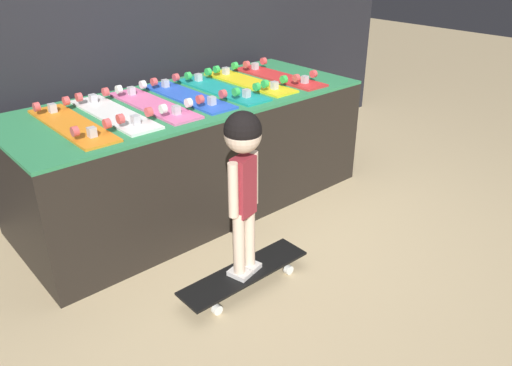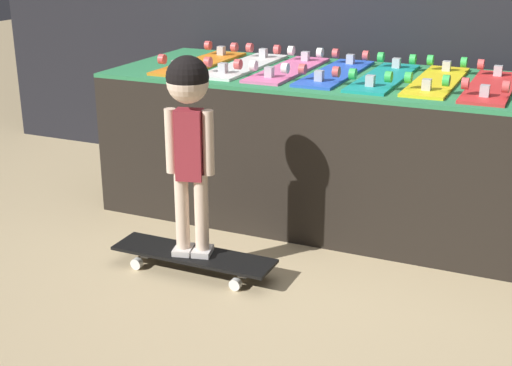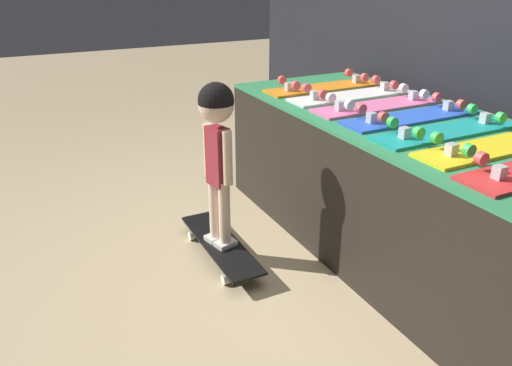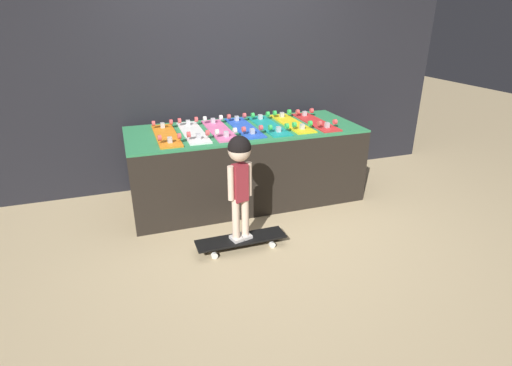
# 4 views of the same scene
# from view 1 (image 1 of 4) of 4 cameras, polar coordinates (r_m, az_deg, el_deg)

# --- Properties ---
(ground_plane) EXTENTS (16.00, 16.00, 0.00)m
(ground_plane) POSITION_cam_1_polar(r_m,az_deg,el_deg) (3.14, -0.37, -6.33)
(ground_plane) COLOR tan
(display_rack) EXTENTS (2.33, 0.95, 0.76)m
(display_rack) POSITION_cam_1_polar(r_m,az_deg,el_deg) (3.40, -7.32, 3.46)
(display_rack) COLOR black
(display_rack) RESTS_ON ground_plane
(skateboard_orange_on_rack) EXTENTS (0.20, 0.79, 0.09)m
(skateboard_orange_on_rack) POSITION_cam_1_polar(r_m,az_deg,el_deg) (2.92, -20.33, 6.40)
(skateboard_orange_on_rack) COLOR orange
(skateboard_orange_on_rack) RESTS_ON display_rack
(skateboard_white_on_rack) EXTENTS (0.20, 0.79, 0.09)m
(skateboard_white_on_rack) POSITION_cam_1_polar(r_m,az_deg,el_deg) (3.03, -15.98, 7.76)
(skateboard_white_on_rack) COLOR white
(skateboard_white_on_rack) RESTS_ON display_rack
(skateboard_pink_on_rack) EXTENTS (0.20, 0.79, 0.09)m
(skateboard_pink_on_rack) POSITION_cam_1_polar(r_m,az_deg,el_deg) (3.14, -11.70, 8.88)
(skateboard_pink_on_rack) COLOR pink
(skateboard_pink_on_rack) RESTS_ON display_rack
(skateboard_blue_on_rack) EXTENTS (0.20, 0.79, 0.09)m
(skateboard_blue_on_rack) POSITION_cam_1_polar(r_m,az_deg,el_deg) (3.28, -7.83, 9.92)
(skateboard_blue_on_rack) COLOR blue
(skateboard_blue_on_rack) RESTS_ON display_rack
(skateboard_teal_on_rack) EXTENTS (0.20, 0.79, 0.09)m
(skateboard_teal_on_rack) POSITION_cam_1_polar(r_m,az_deg,el_deg) (3.40, -3.98, 10.74)
(skateboard_teal_on_rack) COLOR teal
(skateboard_teal_on_rack) RESTS_ON display_rack
(skateboard_yellow_on_rack) EXTENTS (0.20, 0.79, 0.09)m
(skateboard_yellow_on_rack) POSITION_cam_1_polar(r_m,az_deg,el_deg) (3.58, -0.81, 11.57)
(skateboard_yellow_on_rack) COLOR yellow
(skateboard_yellow_on_rack) RESTS_ON display_rack
(skateboard_red_on_rack) EXTENTS (0.20, 0.79, 0.09)m
(skateboard_red_on_rack) POSITION_cam_1_polar(r_m,az_deg,el_deg) (3.72, 2.61, 12.15)
(skateboard_red_on_rack) COLOR red
(skateboard_red_on_rack) RESTS_ON display_rack
(skateboard_on_floor) EXTENTS (0.76, 0.20, 0.09)m
(skateboard_on_floor) POSITION_cam_1_polar(r_m,az_deg,el_deg) (2.71, -1.31, -10.34)
(skateboard_on_floor) COLOR black
(skateboard_on_floor) RESTS_ON ground_plane
(child) EXTENTS (0.21, 0.18, 0.89)m
(child) POSITION_cam_1_polar(r_m,az_deg,el_deg) (2.39, -1.47, 2.07)
(child) COLOR silver
(child) RESTS_ON skateboard_on_floor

